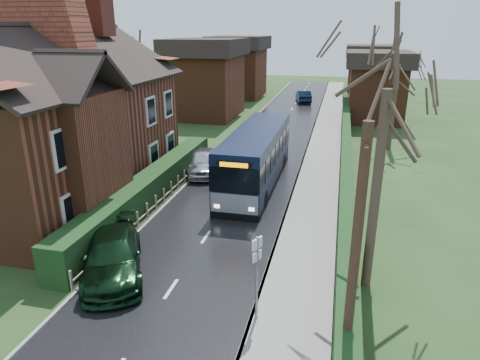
% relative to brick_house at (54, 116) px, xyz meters
% --- Properties ---
extents(ground, '(140.00, 140.00, 0.00)m').
position_rel_brick_house_xyz_m(ground, '(8.73, -4.78, -4.38)').
color(ground, '#304F22').
rests_on(ground, ground).
extents(road, '(6.00, 100.00, 0.02)m').
position_rel_brick_house_xyz_m(road, '(8.73, 5.22, -4.37)').
color(road, black).
rests_on(road, ground).
extents(pavement, '(2.50, 100.00, 0.14)m').
position_rel_brick_house_xyz_m(pavement, '(12.98, 5.22, -4.31)').
color(pavement, slate).
rests_on(pavement, ground).
extents(kerb_right, '(0.12, 100.00, 0.14)m').
position_rel_brick_house_xyz_m(kerb_right, '(11.78, 5.22, -4.31)').
color(kerb_right, gray).
rests_on(kerb_right, ground).
extents(kerb_left, '(0.12, 100.00, 0.10)m').
position_rel_brick_house_xyz_m(kerb_left, '(5.68, 5.22, -4.33)').
color(kerb_left, gray).
rests_on(kerb_left, ground).
extents(front_hedge, '(1.20, 16.00, 1.60)m').
position_rel_brick_house_xyz_m(front_hedge, '(4.83, 0.22, -3.58)').
color(front_hedge, black).
rests_on(front_hedge, ground).
extents(picket_fence, '(0.10, 16.00, 0.90)m').
position_rel_brick_house_xyz_m(picket_fence, '(5.58, 0.22, -3.93)').
color(picket_fence, gray).
rests_on(picket_fence, ground).
extents(right_wall_hedge, '(0.60, 50.00, 1.80)m').
position_rel_brick_house_xyz_m(right_wall_hedge, '(14.53, 5.22, -3.36)').
color(right_wall_hedge, brown).
rests_on(right_wall_hedge, ground).
extents(brick_house, '(9.30, 14.60, 10.30)m').
position_rel_brick_house_xyz_m(brick_house, '(0.00, 0.00, 0.00)').
color(brick_house, brown).
rests_on(brick_house, ground).
extents(bus, '(2.44, 10.49, 3.18)m').
position_rel_brick_house_xyz_m(bus, '(9.53, 4.35, -2.80)').
color(bus, black).
rests_on(bus, ground).
extents(car_silver, '(2.83, 4.71, 1.50)m').
position_rel_brick_house_xyz_m(car_silver, '(5.93, 5.55, -3.62)').
color(car_silver, '#B4B5BA').
rests_on(car_silver, ground).
extents(car_green, '(4.08, 5.37, 1.45)m').
position_rel_brick_house_xyz_m(car_green, '(6.30, -6.26, -3.65)').
color(car_green, black).
rests_on(car_green, ground).
extents(car_distant, '(2.38, 4.55, 1.43)m').
position_rel_brick_house_xyz_m(car_distant, '(9.54, 34.19, -3.66)').
color(car_distant, black).
rests_on(car_distant, ground).
extents(bus_stop_sign, '(0.24, 0.42, 2.89)m').
position_rel_brick_house_xyz_m(bus_stop_sign, '(11.93, -7.78, -2.47)').
color(bus_stop_sign, slate).
rests_on(bus_stop_sign, ground).
extents(telegraph_pole, '(0.23, 0.88, 6.79)m').
position_rel_brick_house_xyz_m(telegraph_pole, '(14.53, -9.78, -0.94)').
color(telegraph_pole, '#321F16').
rests_on(telegraph_pole, ground).
extents(tree_right_near, '(4.51, 4.51, 9.74)m').
position_rel_brick_house_xyz_m(tree_right_near, '(15.31, -4.88, 2.90)').
color(tree_right_near, '#3E2E25').
rests_on(tree_right_near, ground).
extents(tree_right_far, '(4.53, 4.53, 8.75)m').
position_rel_brick_house_xyz_m(tree_right_far, '(17.73, 14.09, 2.16)').
color(tree_right_far, '#382D21').
rests_on(tree_right_far, ground).
extents(tree_house_side, '(3.92, 3.92, 8.91)m').
position_rel_brick_house_xyz_m(tree_house_side, '(-1.30, 13.22, 2.28)').
color(tree_house_side, '#362720').
rests_on(tree_house_side, ground).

